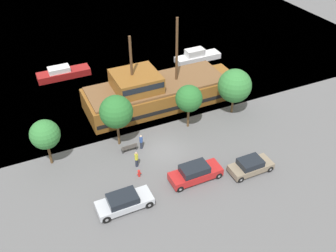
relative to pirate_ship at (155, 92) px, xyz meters
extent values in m
plane|color=#5B5B5E|center=(-2.61, -8.06, -1.62)|extent=(160.00, 160.00, 0.00)
plane|color=#38667F|center=(-2.61, 35.94, -1.62)|extent=(80.00, 80.00, 0.00)
cube|color=brown|center=(0.20, 0.00, -0.43)|extent=(16.34, 5.86, 2.37)
cube|color=black|center=(0.20, 0.00, -0.79)|extent=(16.01, 5.94, 0.45)
cube|color=brown|center=(8.97, 0.00, -0.08)|extent=(1.40, 3.22, 1.66)
cube|color=brown|center=(0.20, 0.00, 0.88)|extent=(15.68, 5.39, 0.25)
cube|color=brown|center=(-2.25, 0.00, 1.90)|extent=(4.90, 4.69, 1.79)
cube|color=black|center=(-2.25, 0.00, 2.17)|extent=(4.66, 4.75, 0.65)
cylinder|color=#4C331E|center=(2.65, 0.00, 4.64)|extent=(0.28, 0.28, 7.26)
cylinder|color=#4C331E|center=(-2.66, 0.00, 4.09)|extent=(0.28, 0.28, 6.17)
cube|color=maroon|center=(-8.29, 10.79, -1.18)|extent=(6.70, 1.94, 0.89)
cube|color=silver|center=(-8.80, 10.79, -0.42)|extent=(2.68, 1.52, 0.63)
cube|color=black|center=(-7.99, 10.79, -0.42)|extent=(0.12, 1.36, 0.51)
cube|color=silver|center=(9.73, 7.73, -1.22)|extent=(6.48, 1.83, 0.80)
cube|color=silver|center=(9.24, 7.73, -0.35)|extent=(2.59, 1.43, 0.95)
cube|color=black|center=(10.02, 7.73, -0.35)|extent=(0.12, 1.28, 0.76)
cube|color=#7F705B|center=(3.41, -14.10, -1.09)|extent=(4.07, 1.74, 0.59)
cube|color=black|center=(3.29, -14.10, -0.51)|extent=(2.12, 1.57, 0.57)
cylinder|color=black|center=(5.01, -14.88, -1.31)|extent=(0.63, 0.22, 0.63)
cylinder|color=gray|center=(5.01, -14.88, -1.31)|extent=(0.24, 0.25, 0.24)
cylinder|color=black|center=(5.01, -13.32, -1.31)|extent=(0.63, 0.22, 0.63)
cylinder|color=gray|center=(5.01, -13.32, -1.31)|extent=(0.24, 0.25, 0.24)
cylinder|color=black|center=(1.81, -14.88, -1.31)|extent=(0.63, 0.22, 0.63)
cylinder|color=gray|center=(1.81, -14.88, -1.31)|extent=(0.24, 0.25, 0.24)
cylinder|color=black|center=(1.81, -13.32, -1.31)|extent=(0.63, 0.22, 0.63)
cylinder|color=gray|center=(1.81, -13.32, -1.31)|extent=(0.24, 0.25, 0.24)
cube|color=#B7BCC6|center=(-8.50, -13.38, -1.06)|extent=(4.64, 1.83, 0.60)
cube|color=black|center=(-8.64, -13.38, -0.47)|extent=(2.41, 1.65, 0.58)
cylinder|color=black|center=(-6.68, -14.21, -1.26)|extent=(0.71, 0.22, 0.71)
cylinder|color=gray|center=(-6.68, -14.21, -1.26)|extent=(0.27, 0.25, 0.27)
cylinder|color=black|center=(-6.68, -12.56, -1.26)|extent=(0.71, 0.22, 0.71)
cylinder|color=gray|center=(-6.68, -12.56, -1.26)|extent=(0.27, 0.25, 0.27)
cylinder|color=black|center=(-10.33, -14.21, -1.26)|extent=(0.71, 0.22, 0.71)
cylinder|color=gray|center=(-10.33, -14.21, -1.26)|extent=(0.27, 0.25, 0.27)
cylinder|color=black|center=(-10.33, -12.56, -1.26)|extent=(0.71, 0.22, 0.71)
cylinder|color=gray|center=(-10.33, -12.56, -1.26)|extent=(0.27, 0.25, 0.27)
cube|color=#B21E1E|center=(-1.65, -12.88, -1.02)|extent=(4.77, 1.76, 0.72)
cube|color=black|center=(-1.79, -12.88, -0.34)|extent=(2.48, 1.58, 0.63)
cylinder|color=black|center=(0.28, -13.67, -1.30)|extent=(0.65, 0.22, 0.65)
cylinder|color=gray|center=(0.28, -13.67, -1.30)|extent=(0.25, 0.25, 0.25)
cylinder|color=black|center=(0.28, -12.09, -1.30)|extent=(0.65, 0.22, 0.65)
cylinder|color=gray|center=(0.28, -12.09, -1.30)|extent=(0.25, 0.25, 0.25)
cylinder|color=black|center=(-3.58, -13.67, -1.30)|extent=(0.65, 0.22, 0.65)
cylinder|color=gray|center=(-3.58, -13.67, -1.30)|extent=(0.25, 0.25, 0.25)
cylinder|color=black|center=(-3.58, -12.09, -1.30)|extent=(0.65, 0.22, 0.65)
cylinder|color=gray|center=(-3.58, -12.09, -1.30)|extent=(0.25, 0.25, 0.25)
cylinder|color=red|center=(-6.10, -10.44, -1.34)|extent=(0.22, 0.22, 0.56)
sphere|color=red|center=(-6.10, -10.44, -0.98)|extent=(0.25, 0.25, 0.25)
cylinder|color=red|center=(-6.26, -10.44, -1.31)|extent=(0.10, 0.09, 0.09)
cylinder|color=red|center=(-5.94, -10.44, -1.31)|extent=(0.10, 0.09, 0.09)
cube|color=#4C4742|center=(-5.67, -6.69, -1.19)|extent=(1.54, 0.45, 0.05)
cube|color=#4C4742|center=(-5.67, -6.89, -0.97)|extent=(1.54, 0.06, 0.40)
cube|color=#2D2D2D|center=(-6.38, -6.69, -1.42)|extent=(0.12, 0.36, 0.40)
cube|color=#2D2D2D|center=(-4.96, -6.69, -1.42)|extent=(0.12, 0.36, 0.40)
cylinder|color=#232838|center=(-5.81, -9.09, -1.20)|extent=(0.27, 0.27, 0.83)
cylinder|color=gold|center=(-5.81, -9.09, -0.47)|extent=(0.32, 0.32, 0.64)
sphere|color=tan|center=(-5.81, -9.09, -0.03)|extent=(0.23, 0.23, 0.23)
cylinder|color=#232838|center=(-4.46, -6.83, -1.23)|extent=(0.27, 0.27, 0.78)
cylinder|color=#2D4C93|center=(-4.46, -6.83, -0.54)|extent=(0.32, 0.32, 0.60)
sphere|color=beige|center=(-4.46, -6.83, -0.13)|extent=(0.21, 0.21, 0.21)
cylinder|color=brown|center=(-12.95, -5.28, -0.50)|extent=(0.24, 0.24, 2.24)
sphere|color=#337A38|center=(-12.95, -5.28, 1.77)|extent=(2.72, 2.72, 2.72)
cylinder|color=brown|center=(-6.23, -5.25, -0.36)|extent=(0.24, 0.24, 2.53)
sphere|color=#286B2D|center=(-6.23, -5.25, 2.27)|extent=(3.22, 3.22, 3.22)
cylinder|color=brown|center=(1.40, -5.48, -0.47)|extent=(0.24, 0.24, 2.29)
sphere|color=#286B2D|center=(1.40, -5.48, 1.86)|extent=(2.80, 2.80, 2.80)
cylinder|color=brown|center=(7.08, -5.20, -0.69)|extent=(0.24, 0.24, 1.86)
sphere|color=#337A38|center=(7.08, -5.20, 1.80)|extent=(3.66, 3.66, 3.66)
camera|label=1|loc=(-13.99, -33.76, 22.27)|focal=40.00mm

